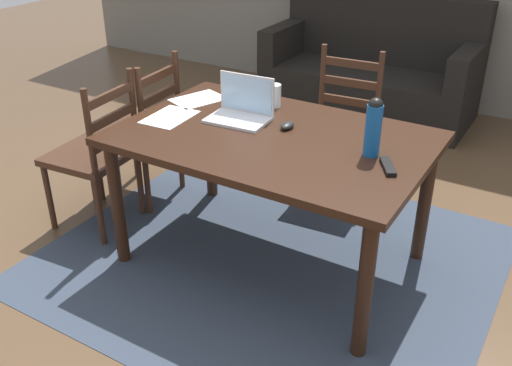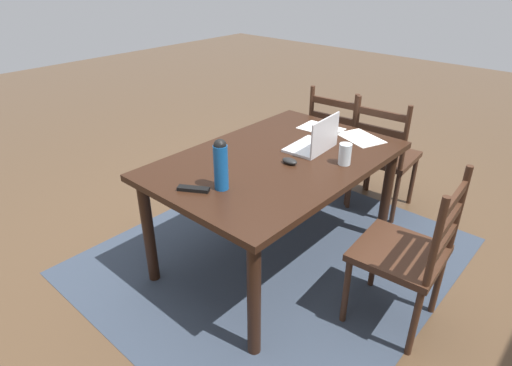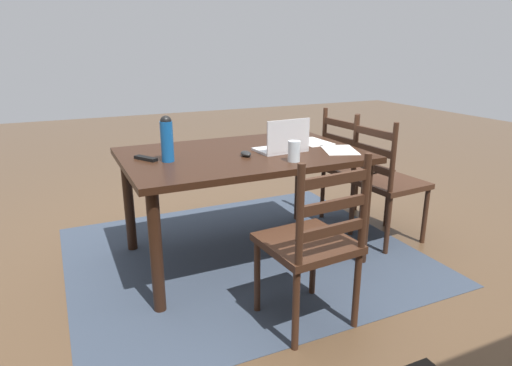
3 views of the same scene
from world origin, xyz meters
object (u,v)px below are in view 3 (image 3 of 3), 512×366
laptop (284,144)px  drinking_glass (294,151)px  water_bottle (167,138)px  tv_remote (146,158)px  chair_left_far (386,182)px  chair_far_head (312,244)px  dining_table (243,165)px  computer_mouse (246,154)px  chair_left_near (353,169)px

laptop → drinking_glass: 0.25m
water_bottle → tv_remote: (0.12, -0.09, -0.14)m
chair_left_far → chair_far_head: bearing=32.4°
dining_table → chair_left_far: (-1.07, 0.21, -0.20)m
chair_far_head → chair_left_far: same height
chair_left_far → tv_remote: size_ratio=5.59×
chair_left_far → laptop: laptop is taller
laptop → dining_table: bearing=-23.5°
chair_left_far → computer_mouse: chair_left_far is taller
water_bottle → tv_remote: water_bottle is taller
chair_left_near → water_bottle: water_bottle is taller
drinking_glass → water_bottle: bearing=-24.9°
computer_mouse → tv_remote: size_ratio=0.59×
dining_table → computer_mouse: computer_mouse is taller
laptop → computer_mouse: laptop is taller
water_bottle → drinking_glass: 0.77m
chair_left_far → computer_mouse: (1.09, -0.10, 0.31)m
dining_table → chair_left_near: bearing=-169.3°
chair_far_head → tv_remote: bearing=-56.5°
dining_table → chair_far_head: 0.91m
computer_mouse → drinking_glass: bearing=130.7°
chair_left_far → drinking_glass: 0.96m
computer_mouse → water_bottle: bearing=-9.9°
chair_left_near → laptop: size_ratio=2.85×
chair_left_far → water_bottle: 1.65m
chair_left_far → computer_mouse: bearing=-5.1°
chair_far_head → chair_left_near: bearing=-134.4°
chair_far_head → drinking_glass: size_ratio=7.43×
chair_left_far → laptop: 0.90m
drinking_glass → computer_mouse: drinking_glass is taller
drinking_glass → computer_mouse: 0.33m
chair_far_head → water_bottle: (0.51, -0.85, 0.44)m
chair_far_head → chair_left_far: size_ratio=1.00×
dining_table → drinking_glass: drinking_glass is taller
chair_left_far → dining_table: bearing=-11.1°
chair_far_head → laptop: bearing=-107.6°
computer_mouse → chair_far_head: bearing=91.4°
chair_far_head → laptop: 0.89m
drinking_glass → tv_remote: drinking_glass is taller
drinking_glass → computer_mouse: size_ratio=1.28×
chair_left_far → laptop: (0.82, -0.10, 0.35)m
laptop → water_bottle: bearing=-5.8°
drinking_glass → tv_remote: bearing=-27.1°
chair_far_head → chair_left_near: same height
laptop → chair_far_head: bearing=72.4°
water_bottle → tv_remote: bearing=-38.6°
dining_table → laptop: size_ratio=4.68×
water_bottle → drinking_glass: bearing=155.1°
chair_left_near → chair_left_far: (0.00, 0.41, 0.00)m
drinking_glass → chair_far_head: bearing=70.6°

